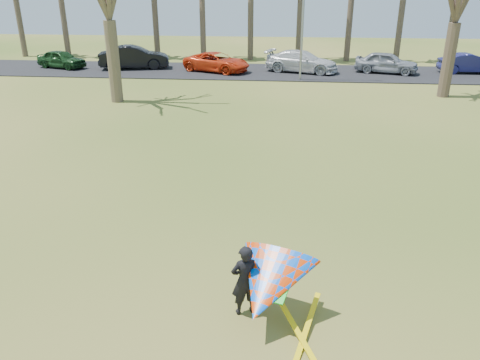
# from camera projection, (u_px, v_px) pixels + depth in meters

# --- Properties ---
(ground) EXTENTS (100.00, 100.00, 0.00)m
(ground) POSITION_uv_depth(u_px,v_px,m) (232.00, 256.00, 10.97)
(ground) COLOR #295312
(ground) RESTS_ON ground
(parking_strip) EXTENTS (46.00, 7.00, 0.06)m
(parking_strip) POSITION_uv_depth(u_px,v_px,m) (271.00, 72.00, 33.90)
(parking_strip) COLOR black
(parking_strip) RESTS_ON ground
(streetlight) EXTENTS (2.28, 0.18, 8.00)m
(streetlight) POSITION_uv_depth(u_px,v_px,m) (306.00, 9.00, 29.24)
(streetlight) COLOR gray
(streetlight) RESTS_ON ground
(car_0) EXTENTS (4.14, 2.75, 1.31)m
(car_0) POSITION_uv_depth(u_px,v_px,m) (61.00, 59.00, 35.03)
(car_0) COLOR #173A18
(car_0) RESTS_ON parking_strip
(car_1) EXTENTS (5.33, 2.89, 1.67)m
(car_1) POSITION_uv_depth(u_px,v_px,m) (134.00, 57.00, 34.70)
(car_1) COLOR black
(car_1) RESTS_ON parking_strip
(car_2) EXTENTS (5.33, 4.01, 1.34)m
(car_2) POSITION_uv_depth(u_px,v_px,m) (217.00, 62.00, 33.59)
(car_2) COLOR red
(car_2) RESTS_ON parking_strip
(car_3) EXTENTS (5.56, 3.53, 1.50)m
(car_3) POSITION_uv_depth(u_px,v_px,m) (302.00, 61.00, 33.37)
(car_3) COLOR silver
(car_3) RESTS_ON parking_strip
(car_4) EXTENTS (4.65, 2.94, 1.47)m
(car_4) POSITION_uv_depth(u_px,v_px,m) (386.00, 62.00, 33.02)
(car_4) COLOR gray
(car_4) RESTS_ON parking_strip
(car_5) EXTENTS (4.15, 1.54, 1.36)m
(car_5) POSITION_uv_depth(u_px,v_px,m) (469.00, 63.00, 32.98)
(car_5) COLOR navy
(car_5) RESTS_ON parking_strip
(kite_flyer) EXTENTS (2.13, 2.39, 2.02)m
(kite_flyer) POSITION_uv_depth(u_px,v_px,m) (266.00, 284.00, 8.51)
(kite_flyer) COLOR black
(kite_flyer) RESTS_ON ground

